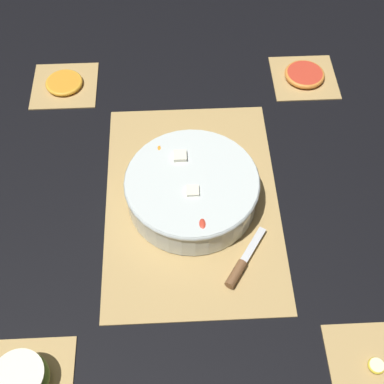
{
  "coord_description": "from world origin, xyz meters",
  "views": [
    {
      "loc": [
        0.61,
        -0.03,
        0.89
      ],
      "look_at": [
        0.0,
        0.0,
        0.03
      ],
      "focal_mm": 50.0,
      "sensor_mm": 36.0,
      "label": 1
    }
  ],
  "objects_px": {
    "paring_knife": "(238,271)",
    "banana_coin_single": "(376,366)",
    "fruit_salad_bowl": "(192,189)",
    "apple_half": "(21,379)",
    "orange_slice_whole": "(64,83)",
    "grapefruit_slice": "(305,74)"
  },
  "relations": [
    {
      "from": "paring_knife",
      "to": "banana_coin_single",
      "type": "height_order",
      "value": "paring_knife"
    },
    {
      "from": "fruit_salad_bowl",
      "to": "apple_half",
      "type": "height_order",
      "value": "fruit_salad_bowl"
    },
    {
      "from": "paring_knife",
      "to": "orange_slice_whole",
      "type": "relative_size",
      "value": 1.44
    },
    {
      "from": "fruit_salad_bowl",
      "to": "banana_coin_single",
      "type": "height_order",
      "value": "fruit_salad_bowl"
    },
    {
      "from": "fruit_salad_bowl",
      "to": "orange_slice_whole",
      "type": "relative_size",
      "value": 3.0
    },
    {
      "from": "apple_half",
      "to": "grapefruit_slice",
      "type": "relative_size",
      "value": 0.93
    },
    {
      "from": "paring_knife",
      "to": "apple_half",
      "type": "bearing_deg",
      "value": -63.43
    },
    {
      "from": "apple_half",
      "to": "banana_coin_single",
      "type": "relative_size",
      "value": 3.12
    },
    {
      "from": "apple_half",
      "to": "orange_slice_whole",
      "type": "xyz_separation_m",
      "value": [
        -0.7,
        -0.0,
        -0.02
      ]
    },
    {
      "from": "apple_half",
      "to": "banana_coin_single",
      "type": "xyz_separation_m",
      "value": [
        -0.0,
        0.57,
        -0.02
      ]
    },
    {
      "from": "orange_slice_whole",
      "to": "banana_coin_single",
      "type": "xyz_separation_m",
      "value": [
        0.7,
        0.57,
        -0.0
      ]
    },
    {
      "from": "banana_coin_single",
      "to": "grapefruit_slice",
      "type": "bearing_deg",
      "value": 180.0
    },
    {
      "from": "grapefruit_slice",
      "to": "fruit_salad_bowl",
      "type": "bearing_deg",
      "value": -39.49
    },
    {
      "from": "fruit_salad_bowl",
      "to": "banana_coin_single",
      "type": "distance_m",
      "value": 0.45
    },
    {
      "from": "banana_coin_single",
      "to": "grapefruit_slice",
      "type": "relative_size",
      "value": 0.3
    },
    {
      "from": "fruit_salad_bowl",
      "to": "apple_half",
      "type": "xyz_separation_m",
      "value": [
        0.35,
        -0.29,
        -0.01
      ]
    },
    {
      "from": "apple_half",
      "to": "fruit_salad_bowl",
      "type": "bearing_deg",
      "value": 140.48
    },
    {
      "from": "apple_half",
      "to": "orange_slice_whole",
      "type": "distance_m",
      "value": 0.7
    },
    {
      "from": "fruit_salad_bowl",
      "to": "banana_coin_single",
      "type": "bearing_deg",
      "value": 39.52
    },
    {
      "from": "fruit_salad_bowl",
      "to": "orange_slice_whole",
      "type": "xyz_separation_m",
      "value": [
        -0.35,
        -0.29,
        -0.03
      ]
    },
    {
      "from": "paring_knife",
      "to": "apple_half",
      "type": "distance_m",
      "value": 0.41
    },
    {
      "from": "orange_slice_whole",
      "to": "banana_coin_single",
      "type": "relative_size",
      "value": 3.06
    }
  ]
}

